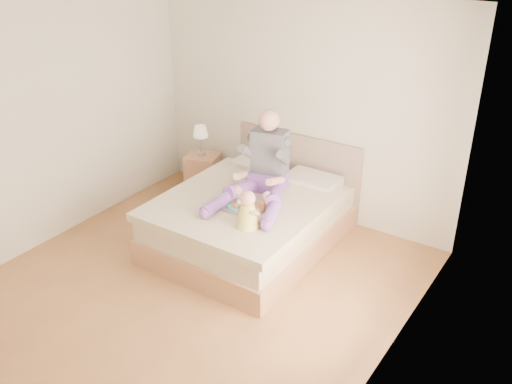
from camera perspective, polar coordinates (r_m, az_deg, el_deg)
The scene contains 7 objects.
room at distance 5.15m, azimuth -6.24°, elevation 4.02°, with size 4.02×4.22×2.71m.
bed at distance 6.49m, azimuth -0.26°, elevation -2.49°, with size 1.70×2.18×1.00m.
nightstand at distance 7.74m, azimuth -5.30°, elevation 1.94°, with size 0.51×0.48×0.51m.
lamp at distance 7.54m, azimuth -5.57°, elevation 5.89°, with size 0.20×0.20×0.40m.
adult at distance 6.24m, azimuth 0.70°, elevation 2.14°, with size 0.82×1.21×0.95m.
tray at distance 6.03m, azimuth -0.99°, elevation -1.46°, with size 0.44×0.36×0.12m.
baby at distance 5.65m, azimuth -0.78°, elevation -2.01°, with size 0.26×0.35×0.39m.
Camera 1 is at (3.17, -3.62, 3.48)m, focal length 40.00 mm.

